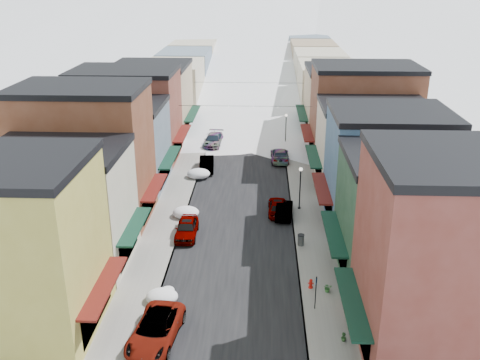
# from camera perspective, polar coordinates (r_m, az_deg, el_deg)

# --- Properties ---
(road) EXTENTS (10.00, 160.00, 0.01)m
(road) POSITION_cam_1_polar(r_m,az_deg,el_deg) (86.91, 1.00, 6.95)
(road) COLOR black
(road) RESTS_ON ground
(sidewalk_left) EXTENTS (3.20, 160.00, 0.15)m
(sidewalk_left) POSITION_cam_1_polar(r_m,az_deg,el_deg) (87.30, -3.37, 7.03)
(sidewalk_left) COLOR gray
(sidewalk_left) RESTS_ON ground
(sidewalk_right) EXTENTS (3.20, 160.00, 0.15)m
(sidewalk_right) POSITION_cam_1_polar(r_m,az_deg,el_deg) (86.98, 5.38, 6.92)
(sidewalk_right) COLOR gray
(sidewalk_right) RESTS_ON ground
(curb_left) EXTENTS (0.10, 160.00, 0.15)m
(curb_left) POSITION_cam_1_polar(r_m,az_deg,el_deg) (87.16, -2.35, 7.03)
(curb_left) COLOR slate
(curb_left) RESTS_ON ground
(curb_right) EXTENTS (0.10, 160.00, 0.15)m
(curb_right) POSITION_cam_1_polar(r_m,az_deg,el_deg) (86.91, 4.35, 6.94)
(curb_right) COLOR slate
(curb_right) RESTS_ON ground
(bldg_l_yellow) EXTENTS (11.30, 8.70, 11.50)m
(bldg_l_yellow) POSITION_cam_1_polar(r_m,az_deg,el_deg) (35.70, -23.39, -6.70)
(bldg_l_yellow) COLOR gold
(bldg_l_yellow) RESTS_ON ground
(bldg_l_cream) EXTENTS (11.30, 8.20, 9.50)m
(bldg_l_cream) POSITION_cam_1_polar(r_m,az_deg,el_deg) (43.11, -18.56, -2.69)
(bldg_l_cream) COLOR beige
(bldg_l_cream) RESTS_ON ground
(bldg_l_brick_near) EXTENTS (12.30, 8.20, 12.50)m
(bldg_l_brick_near) POSITION_cam_1_polar(r_m,az_deg,el_deg) (49.77, -16.19, 2.62)
(bldg_l_brick_near) COLOR brown
(bldg_l_brick_near) RESTS_ON ground
(bldg_l_grayblue) EXTENTS (11.30, 9.20, 9.00)m
(bldg_l_grayblue) POSITION_cam_1_polar(r_m,az_deg,el_deg) (57.88, -13.01, 3.68)
(bldg_l_grayblue) COLOR slate
(bldg_l_grayblue) RESTS_ON ground
(bldg_l_brick_far) EXTENTS (13.30, 9.20, 11.00)m
(bldg_l_brick_far) POSITION_cam_1_polar(r_m,az_deg,el_deg) (66.24, -11.95, 6.86)
(bldg_l_brick_far) COLOR brown
(bldg_l_brick_far) RESTS_ON ground
(bldg_l_tan) EXTENTS (11.30, 11.20, 10.00)m
(bldg_l_tan) POSITION_cam_1_polar(r_m,az_deg,el_deg) (75.60, -9.38, 8.40)
(bldg_l_tan) COLOR tan
(bldg_l_tan) RESTS_ON ground
(bldg_r_brick_near) EXTENTS (12.30, 9.20, 12.50)m
(bldg_r_brick_near) POSITION_cam_1_polar(r_m,az_deg,el_deg) (33.23, 22.78, -7.74)
(bldg_r_brick_near) COLOR maroon
(bldg_r_brick_near) RESTS_ON ground
(bldg_r_green) EXTENTS (11.30, 9.20, 9.50)m
(bldg_r_green) POSITION_cam_1_polar(r_m,az_deg,el_deg) (41.36, 17.81, -3.62)
(bldg_r_green) COLOR #1F412A
(bldg_r_green) RESTS_ON ground
(bldg_r_blue) EXTENTS (11.30, 9.20, 10.50)m
(bldg_r_blue) POSITION_cam_1_polar(r_m,az_deg,el_deg) (49.27, 15.32, 1.29)
(bldg_r_blue) COLOR #385B80
(bldg_r_blue) RESTS_ON ground
(bldg_r_cream) EXTENTS (12.30, 9.20, 9.00)m
(bldg_r_cream) POSITION_cam_1_polar(r_m,az_deg,el_deg) (57.95, 13.91, 3.62)
(bldg_r_cream) COLOR beige
(bldg_r_cream) RESTS_ON ground
(bldg_r_brick_far) EXTENTS (13.30, 9.20, 11.50)m
(bldg_r_brick_far) POSITION_cam_1_polar(r_m,az_deg,el_deg) (66.22, 13.00, 7.00)
(bldg_r_brick_far) COLOR brown
(bldg_r_brick_far) RESTS_ON ground
(bldg_r_tan) EXTENTS (11.30, 11.20, 9.50)m
(bldg_r_tan) POSITION_cam_1_polar(r_m,az_deg,el_deg) (75.89, 10.91, 8.16)
(bldg_r_tan) COLOR tan
(bldg_r_tan) RESTS_ON ground
(distant_blocks) EXTENTS (34.00, 55.00, 8.00)m
(distant_blocks) POSITION_cam_1_polar(r_m,az_deg,el_deg) (108.63, 1.34, 11.98)
(distant_blocks) COLOR gray
(distant_blocks) RESTS_ON ground
(overhead_cables) EXTENTS (16.40, 15.04, 0.04)m
(overhead_cables) POSITION_cam_1_polar(r_m,az_deg,el_deg) (73.33, 0.77, 9.24)
(overhead_cables) COLOR black
(overhead_cables) RESTS_ON ground
(car_white_suv) EXTENTS (3.27, 5.96, 1.58)m
(car_white_suv) POSITION_cam_1_polar(r_m,az_deg,el_deg) (34.73, -8.99, -15.52)
(car_white_suv) COLOR white
(car_white_suv) RESTS_ON ground
(car_silver_sedan) EXTENTS (1.88, 4.55, 1.54)m
(car_silver_sedan) POSITION_cam_1_polar(r_m,az_deg,el_deg) (46.72, -5.70, -5.12)
(car_silver_sedan) COLOR #9A9CA1
(car_silver_sedan) RESTS_ON ground
(car_dark_hatch) EXTENTS (1.98, 4.72, 1.52)m
(car_dark_hatch) POSITION_cam_1_polar(r_m,az_deg,el_deg) (62.03, -3.58, 1.72)
(car_dark_hatch) COLOR black
(car_dark_hatch) RESTS_ON ground
(car_silver_wagon) EXTENTS (2.63, 5.67, 1.60)m
(car_silver_wagon) POSITION_cam_1_polar(r_m,az_deg,el_deg) (70.80, -2.85, 4.26)
(car_silver_wagon) COLOR gray
(car_silver_wagon) RESTS_ON ground
(car_green_sedan) EXTENTS (1.83, 4.33, 1.39)m
(car_green_sedan) POSITION_cam_1_polar(r_m,az_deg,el_deg) (50.37, 4.74, -3.15)
(car_green_sedan) COLOR black
(car_green_sedan) RESTS_ON ground
(car_gray_suv) EXTENTS (1.80, 4.38, 1.49)m
(car_gray_suv) POSITION_cam_1_polar(r_m,az_deg,el_deg) (50.91, 4.02, -2.79)
(car_gray_suv) COLOR gray
(car_gray_suv) RESTS_ON ground
(car_black_sedan) EXTENTS (2.26, 5.35, 1.54)m
(car_black_sedan) POSITION_cam_1_polar(r_m,az_deg,el_deg) (65.18, 4.26, 2.69)
(car_black_sedan) COLOR black
(car_black_sedan) RESTS_ON ground
(car_lane_silver) EXTENTS (2.20, 4.55, 1.50)m
(car_lane_silver) POSITION_cam_1_polar(r_m,az_deg,el_deg) (85.10, 0.33, 7.16)
(car_lane_silver) COLOR #969A9E
(car_lane_silver) RESTS_ON ground
(car_lane_white) EXTENTS (2.65, 5.36, 1.46)m
(car_lane_white) POSITION_cam_1_polar(r_m,az_deg,el_deg) (96.91, 2.12, 8.88)
(car_lane_white) COLOR silver
(car_lane_white) RESTS_ON ground
(fire_hydrant) EXTENTS (0.42, 0.32, 0.72)m
(fire_hydrant) POSITION_cam_1_polar(r_m,az_deg,el_deg) (39.59, 7.56, -10.92)
(fire_hydrant) COLOR red
(fire_hydrant) RESTS_ON sidewalk_right
(parking_sign) EXTENTS (0.14, 0.33, 2.49)m
(parking_sign) POSITION_cam_1_polar(r_m,az_deg,el_deg) (36.83, 8.09, -11.55)
(parking_sign) COLOR black
(parking_sign) RESTS_ON sidewalk_right
(trash_can) EXTENTS (0.57, 0.57, 0.97)m
(trash_can) POSITION_cam_1_polar(r_m,az_deg,el_deg) (45.11, 6.51, -6.35)
(trash_can) COLOR #4E5153
(trash_can) RESTS_ON sidewalk_right
(streetlamp_near) EXTENTS (0.35, 0.35, 4.20)m
(streetlamp_near) POSITION_cam_1_polar(r_m,az_deg,el_deg) (51.06, 6.44, -0.30)
(streetlamp_near) COLOR black
(streetlamp_near) RESTS_ON sidewalk_right
(streetlamp_far) EXTENTS (0.35, 0.35, 4.24)m
(streetlamp_far) POSITION_cam_1_polar(r_m,az_deg,el_deg) (70.25, 4.92, 5.79)
(streetlamp_far) COLOR black
(streetlamp_far) RESTS_ON sidewalk_right
(planter_near) EXTENTS (0.60, 0.52, 0.65)m
(planter_near) POSITION_cam_1_polar(r_m,az_deg,el_deg) (39.31, 9.33, -11.28)
(planter_near) COLOR #357333
(planter_near) RESTS_ON sidewalk_right
(planter_far) EXTENTS (0.44, 0.44, 0.56)m
(planter_far) POSITION_cam_1_polar(r_m,az_deg,el_deg) (34.96, 11.00, -16.12)
(planter_far) COLOR #295225
(planter_far) RESTS_ON sidewalk_right
(snow_pile_near) EXTENTS (2.24, 2.58, 0.95)m
(snow_pile_near) POSITION_cam_1_polar(r_m,az_deg,el_deg) (38.36, -8.27, -12.16)
(snow_pile_near) COLOR white
(snow_pile_near) RESTS_ON ground
(snow_pile_mid) EXTENTS (2.47, 2.72, 1.05)m
(snow_pile_mid) POSITION_cam_1_polar(r_m,az_deg,el_deg) (50.36, -5.75, -3.44)
(snow_pile_mid) COLOR white
(snow_pile_mid) RESTS_ON ground
(snow_pile_far) EXTENTS (2.56, 2.78, 1.08)m
(snow_pile_far) POSITION_cam_1_polar(r_m,az_deg,el_deg) (59.77, -4.41, 0.69)
(snow_pile_far) COLOR white
(snow_pile_far) RESTS_ON ground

